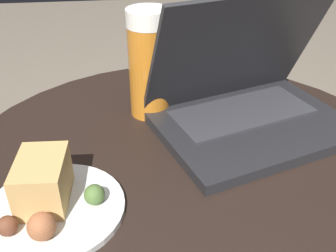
# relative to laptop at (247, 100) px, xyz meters

# --- Properties ---
(table) EXTENTS (0.75, 0.75, 0.50)m
(table) POSITION_rel_laptop_xyz_m (-0.12, -0.09, -0.15)
(table) COLOR #9E9EA3
(table) RESTS_ON ground_plane
(laptop) EXTENTS (0.37, 0.32, 0.23)m
(laptop) POSITION_rel_laptop_xyz_m (0.00, 0.00, 0.00)
(laptop) COLOR #232326
(laptop) RESTS_ON table
(beer_glass) EXTENTS (0.07, 0.07, 0.19)m
(beer_glass) POSITION_rel_laptop_xyz_m (-0.16, 0.06, 0.05)
(beer_glass) COLOR #C6701E
(beer_glass) RESTS_ON table
(snack_plate) EXTENTS (0.18, 0.18, 0.07)m
(snack_plate) POSITION_rel_laptop_xyz_m (-0.31, -0.18, -0.02)
(snack_plate) COLOR silver
(snack_plate) RESTS_ON table
(fork) EXTENTS (0.13, 0.15, 0.00)m
(fork) POSITION_rel_laptop_xyz_m (-0.32, -0.20, -0.04)
(fork) COLOR silver
(fork) RESTS_ON table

